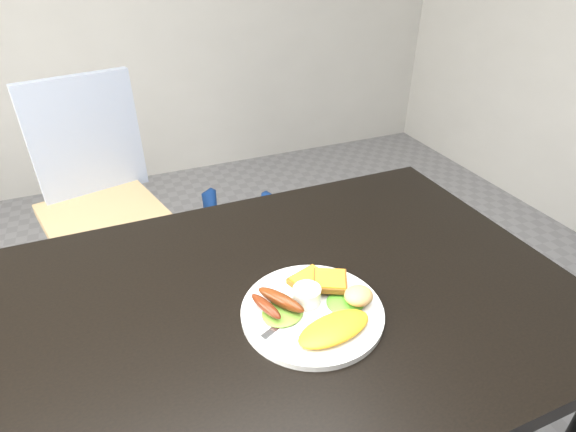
# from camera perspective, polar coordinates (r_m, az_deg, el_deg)

# --- Properties ---
(dining_table) EXTENTS (1.20, 0.80, 0.04)m
(dining_table) POSITION_cam_1_polar(r_m,az_deg,el_deg) (0.93, -0.81, -10.94)
(dining_table) COLOR black
(dining_table) RESTS_ON ground
(dining_chair) EXTENTS (0.50, 0.50, 0.05)m
(dining_chair) POSITION_cam_1_polar(r_m,az_deg,el_deg) (1.88, -22.45, 0.07)
(dining_chair) COLOR tan
(dining_chair) RESTS_ON ground
(person) EXTENTS (0.67, 0.56, 1.58)m
(person) POSITION_cam_1_polar(r_m,az_deg,el_deg) (1.34, -10.58, 6.05)
(person) COLOR navy
(person) RESTS_ON ground
(plate) EXTENTS (0.27, 0.27, 0.01)m
(plate) POSITION_cam_1_polar(r_m,az_deg,el_deg) (0.88, 3.09, -12.02)
(plate) COLOR white
(plate) RESTS_ON dining_table
(lettuce_left) EXTENTS (0.10, 0.10, 0.01)m
(lettuce_left) POSITION_cam_1_polar(r_m,az_deg,el_deg) (0.86, -0.68, -12.16)
(lettuce_left) COLOR #588C1F
(lettuce_left) RESTS_ON plate
(lettuce_right) EXTENTS (0.10, 0.09, 0.01)m
(lettuce_right) POSITION_cam_1_polar(r_m,az_deg,el_deg) (0.89, 7.35, -10.69)
(lettuce_right) COLOR #4D992C
(lettuce_right) RESTS_ON plate
(omelette) EXTENTS (0.16, 0.09, 0.02)m
(omelette) POSITION_cam_1_polar(r_m,az_deg,el_deg) (0.83, 5.88, -14.03)
(omelette) COLOR orange
(omelette) RESTS_ON plate
(sausage_a) EXTENTS (0.05, 0.09, 0.02)m
(sausage_a) POSITION_cam_1_polar(r_m,az_deg,el_deg) (0.85, -2.83, -11.37)
(sausage_a) COLOR #5F2B11
(sausage_a) RESTS_ON lettuce_left
(sausage_b) EXTENTS (0.08, 0.10, 0.03)m
(sausage_b) POSITION_cam_1_polar(r_m,az_deg,el_deg) (0.86, -0.93, -10.58)
(sausage_b) COLOR brown
(sausage_b) RESTS_ON lettuce_left
(ramekin) EXTENTS (0.06, 0.06, 0.03)m
(ramekin) POSITION_cam_1_polar(r_m,az_deg,el_deg) (0.87, 2.40, -9.99)
(ramekin) COLOR white
(ramekin) RESTS_ON plate
(toast_a) EXTENTS (0.09, 0.09, 0.01)m
(toast_a) POSITION_cam_1_polar(r_m,az_deg,el_deg) (0.92, 3.06, -8.39)
(toast_a) COLOR brown
(toast_a) RESTS_ON plate
(toast_b) EXTENTS (0.09, 0.09, 0.01)m
(toast_b) POSITION_cam_1_polar(r_m,az_deg,el_deg) (0.91, 5.36, -8.20)
(toast_b) COLOR brown
(toast_b) RESTS_ON toast_a
(potato_salad) EXTENTS (0.06, 0.06, 0.03)m
(potato_salad) POSITION_cam_1_polar(r_m,az_deg,el_deg) (0.87, 8.96, -9.96)
(potato_salad) COLOR beige
(potato_salad) RESTS_ON lettuce_right
(fork) EXTENTS (0.15, 0.08, 0.00)m
(fork) POSITION_cam_1_polar(r_m,az_deg,el_deg) (0.86, 0.71, -12.39)
(fork) COLOR #ADAFB7
(fork) RESTS_ON plate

